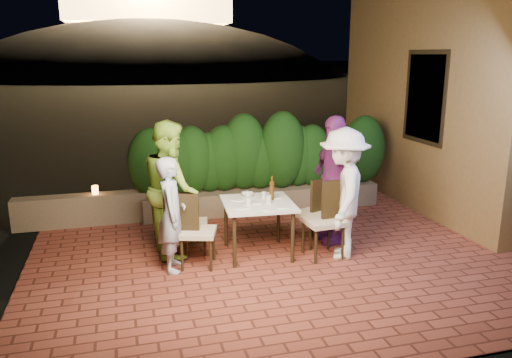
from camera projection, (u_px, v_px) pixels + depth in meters
name	position (u px, v px, depth m)	size (l,w,h in m)	color
ground	(296.00, 262.00, 6.71)	(400.00, 400.00, 0.00)	black
terrace_floor	(284.00, 252.00, 7.20)	(7.00, 6.00, 0.15)	brown
building_wall	(451.00, 66.00, 8.89)	(1.60, 5.00, 5.00)	olive
window_pane	(426.00, 97.00, 8.35)	(0.08, 1.00, 1.40)	black
window_frame	(426.00, 97.00, 8.35)	(0.06, 1.15, 1.55)	black
planter	(263.00, 199.00, 8.86)	(4.20, 0.55, 0.40)	brown
hedge	(263.00, 158.00, 8.68)	(4.00, 0.70, 1.10)	#13380F
parapet	(85.00, 210.00, 8.09)	(2.20, 0.30, 0.50)	brown
hill	(153.00, 108.00, 64.34)	(52.00, 40.00, 22.00)	black
dining_table	(258.00, 228.00, 6.86)	(0.94, 0.94, 0.75)	white
plate_nw	(241.00, 207.00, 6.54)	(0.23, 0.23, 0.01)	white
plate_sw	(238.00, 199.00, 6.90)	(0.24, 0.24, 0.01)	white
plate_ne	(281.00, 206.00, 6.57)	(0.23, 0.23, 0.01)	white
plate_se	(275.00, 197.00, 7.00)	(0.22, 0.22, 0.01)	white
plate_centre	(255.00, 202.00, 6.76)	(0.22, 0.22, 0.01)	white
plate_front	(270.00, 209.00, 6.45)	(0.21, 0.21, 0.01)	white
glass_nw	(248.00, 202.00, 6.59)	(0.07, 0.07, 0.12)	silver
glass_sw	(248.00, 195.00, 6.91)	(0.06, 0.06, 0.11)	silver
glass_ne	(269.00, 199.00, 6.68)	(0.07, 0.07, 0.12)	silver
glass_se	(264.00, 195.00, 6.93)	(0.06, 0.06, 0.10)	silver
beer_bottle	(272.00, 188.00, 6.84)	(0.07, 0.07, 0.34)	#43290B
bowl	(248.00, 194.00, 7.06)	(0.18, 0.18, 0.04)	white
chair_left_front	(198.00, 231.00, 6.45)	(0.45, 0.45, 0.97)	black
chair_left_back	(193.00, 222.00, 6.93)	(0.40, 0.40, 0.87)	black
chair_right_front	(323.00, 219.00, 6.75)	(0.49, 0.49, 1.06)	black
chair_right_back	(312.00, 213.00, 7.21)	(0.44, 0.44, 0.95)	black
diner_blue	(172.00, 214.00, 6.28)	(0.54, 0.35, 1.48)	#AEC3E0
diner_green	(171.00, 188.00, 6.81)	(0.90, 0.70, 1.86)	#A5DF45
diner_white	(343.00, 194.00, 6.68)	(1.15, 0.66, 1.77)	white
diner_purple	(334.00, 180.00, 7.23)	(1.10, 0.46, 1.87)	#7E2A7B
parapet_lamp	(95.00, 190.00, 8.05)	(0.10, 0.10, 0.14)	orange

